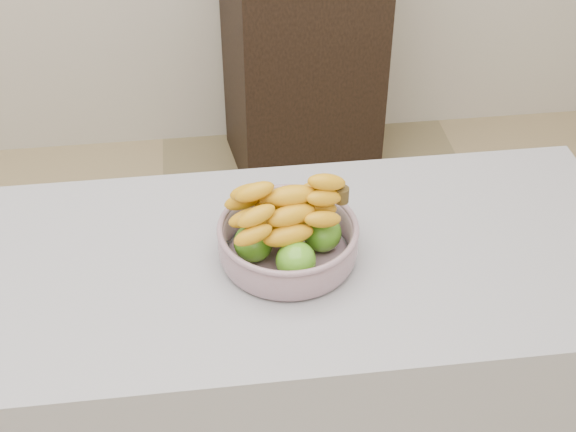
% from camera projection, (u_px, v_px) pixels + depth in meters
% --- Properties ---
extents(counter, '(2.00, 0.60, 0.90)m').
position_uv_depth(counter, '(146.00, 420.00, 1.78)').
color(counter, '#9E9EA6').
rests_on(counter, ground).
extents(cabinet, '(0.60, 0.51, 0.99)m').
position_uv_depth(cabinet, '(302.00, 52.00, 3.07)').
color(cabinet, black).
rests_on(cabinet, ground).
extents(fruit_bowl, '(0.27, 0.27, 0.17)m').
position_uv_depth(fruit_bowl, '(288.00, 236.00, 1.50)').
color(fruit_bowl, '#A4AEC5').
rests_on(fruit_bowl, counter).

